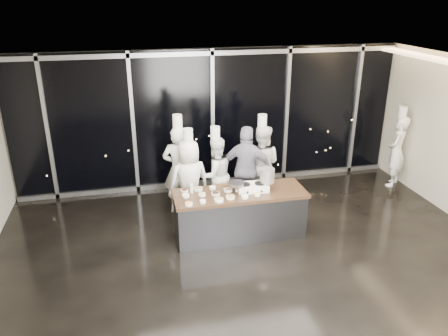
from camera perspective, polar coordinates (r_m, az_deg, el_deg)
The scene contains 15 objects.
ground at distance 7.76m, azimuth 3.72°, elevation -11.97°, with size 9.00×9.00×0.00m, color black.
room_shell at distance 6.82m, azimuth 5.60°, elevation 4.09°, with size 9.02×7.02×3.21m.
window_wall at distance 10.15m, azimuth -1.54°, elevation 6.36°, with size 8.90×0.11×3.20m.
demo_counter at distance 8.27m, azimuth 2.04°, elevation -5.98°, with size 2.46×0.86×0.90m.
stove at distance 8.14m, azimuth 3.73°, elevation -2.50°, with size 0.59×0.40×0.14m.
frying_pan at distance 8.03m, azimuth 1.52°, elevation -2.02°, with size 0.53×0.32×0.05m.
stock_pot at distance 8.13m, azimuth 5.68°, elevation -0.97°, with size 0.27×0.27×0.27m, color #AFAFB1.
prep_bowls at distance 7.94m, azimuth -1.13°, elevation -3.43°, with size 1.39×0.72×0.05m.
squeeze_bottle at distance 8.02m, azimuth -4.26°, elevation -2.57°, with size 0.06×0.06×0.22m.
chef_far_left at distance 8.98m, azimuth -5.85°, elevation -0.20°, with size 0.80×0.65×2.11m.
chef_left at distance 8.71m, azimuth -4.54°, elevation -1.59°, with size 0.92×0.70×1.92m.
chef_center at distance 9.06m, azimuth -1.11°, elevation -0.81°, with size 0.92×0.80×1.85m.
guest at distance 8.98m, azimuth 3.01°, elevation -0.27°, with size 1.18×0.87×1.87m.
chef_right at distance 9.44m, azimuth 4.83°, elevation 0.52°, with size 1.05×0.95×1.99m.
chef_side at distance 11.03m, azimuth 21.63°, elevation 2.12°, with size 0.73×0.73×1.93m.
Camera 1 is at (-1.91, -6.15, 4.33)m, focal length 35.00 mm.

